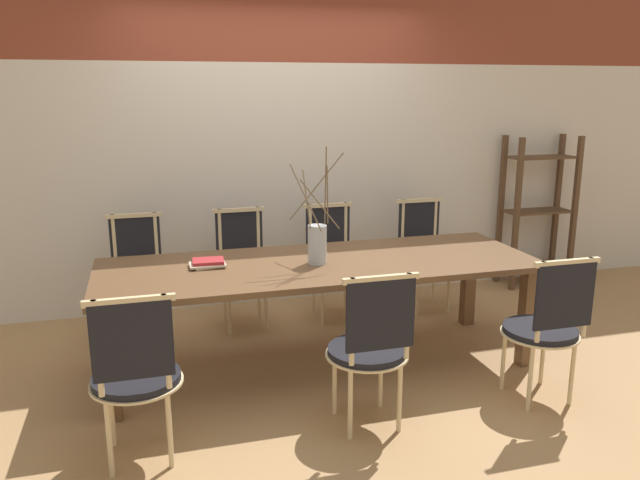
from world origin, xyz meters
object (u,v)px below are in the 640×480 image
(chair_near_center, at_px, (546,324))
(book_stack, at_px, (208,263))
(vase_centerpiece, at_px, (317,242))
(dining_table, at_px, (320,273))
(chair_far_center, at_px, (333,258))
(shelving_rack, at_px, (537,212))

(chair_near_center, relative_size, book_stack, 4.05)
(chair_near_center, distance_m, book_stack, 2.10)
(vase_centerpiece, bearing_deg, dining_table, 42.38)
(dining_table, relative_size, chair_far_center, 3.13)
(dining_table, bearing_deg, vase_centerpiece, -137.62)
(chair_far_center, xyz_separation_m, vase_centerpiece, (-0.38, -0.89, 0.37))
(chair_near_center, height_order, shelving_rack, shelving_rack)
(chair_near_center, bearing_deg, vase_centerpiece, 144.04)
(dining_table, xyz_separation_m, shelving_rack, (2.47, 1.19, 0.06))
(dining_table, xyz_separation_m, chair_far_center, (0.35, 0.86, -0.15))
(dining_table, height_order, chair_near_center, chair_near_center)
(chair_near_center, height_order, chair_far_center, same)
(vase_centerpiece, distance_m, shelving_rack, 2.77)
(chair_far_center, relative_size, vase_centerpiece, 1.20)
(chair_near_center, relative_size, vase_centerpiece, 1.20)
(chair_near_center, bearing_deg, dining_table, 142.69)
(book_stack, height_order, shelving_rack, shelving_rack)
(vase_centerpiece, height_order, shelving_rack, vase_centerpiece)
(shelving_rack, bearing_deg, dining_table, -154.33)
(chair_far_center, bearing_deg, chair_near_center, 114.35)
(vase_centerpiece, bearing_deg, chair_far_center, 66.98)
(book_stack, bearing_deg, chair_near_center, -27.33)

